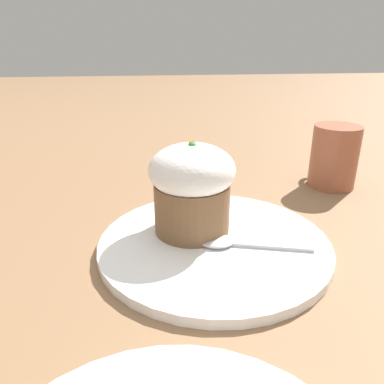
% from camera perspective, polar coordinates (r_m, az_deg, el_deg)
% --- Properties ---
extents(ground_plane, '(4.00, 4.00, 0.00)m').
position_cam_1_polar(ground_plane, '(0.42, 3.36, -8.56)').
color(ground_plane, '#846042').
extents(dessert_plate, '(0.25, 0.25, 0.01)m').
position_cam_1_polar(dessert_plate, '(0.42, 3.37, -7.92)').
color(dessert_plate, white).
rests_on(dessert_plate, ground_plane).
extents(carrot_cake, '(0.09, 0.09, 0.11)m').
position_cam_1_polar(carrot_cake, '(0.41, -0.00, 0.80)').
color(carrot_cake, brown).
rests_on(carrot_cake, dessert_plate).
extents(spoon, '(0.05, 0.12, 0.01)m').
position_cam_1_polar(spoon, '(0.41, 6.35, -7.59)').
color(spoon, silver).
rests_on(spoon, dessert_plate).
extents(coffee_cup, '(0.10, 0.07, 0.10)m').
position_cam_1_polar(coffee_cup, '(0.61, 20.79, 5.12)').
color(coffee_cup, '#9E563D').
rests_on(coffee_cup, ground_plane).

